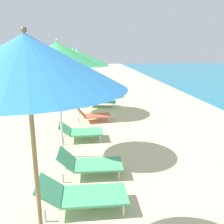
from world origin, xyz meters
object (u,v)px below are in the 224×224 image
object	(u,v)px
lounger_second_shoreside	(81,194)
lounger_third_inland	(89,163)
umbrella_second	(26,62)
lounger_fourth_inland	(92,114)
umbrella_fourth	(77,58)
lounger_farthest_inland	(86,95)
lounger_farthest_shoreside	(92,88)
person_walking_near	(9,86)
umbrella_third	(57,54)
umbrella_farthest	(73,52)
lounger_third_shoreside	(80,131)
lounger_fourth_shoreside	(99,101)

from	to	relation	value
lounger_second_shoreside	lounger_third_inland	bearing A→B (deg)	83.22
umbrella_second	lounger_fourth_inland	xyz separation A→B (m)	(0.90, 6.41, -2.34)
lounger_second_shoreside	umbrella_fourth	xyz separation A→B (m)	(-0.06, 6.31, 2.00)
umbrella_second	lounger_farthest_inland	distance (m)	10.50
lounger_farthest_shoreside	person_walking_near	size ratio (longest dim) A/B	0.81
person_walking_near	lounger_farthest_shoreside	bearing A→B (deg)	175.29
umbrella_third	lounger_farthest_shoreside	world-z (taller)	umbrella_third
umbrella_third	lounger_farthest_inland	distance (m)	7.19
lounger_second_shoreside	umbrella_farthest	size ratio (longest dim) A/B	0.58
lounger_third_shoreside	lounger_farthest_inland	distance (m)	5.64
lounger_second_shoreside	person_walking_near	bearing A→B (deg)	113.73
umbrella_third	lounger_third_inland	world-z (taller)	umbrella_third
umbrella_third	lounger_third_inland	size ratio (longest dim) A/B	2.05
lounger_farthest_inland	lounger_farthest_shoreside	bearing A→B (deg)	65.05
lounger_third_shoreside	umbrella_second	bearing A→B (deg)	-95.52
lounger_fourth_inland	umbrella_farthest	bearing A→B (deg)	93.01
umbrella_farthest	lounger_fourth_inland	bearing A→B (deg)	-81.14
umbrella_third	lounger_third_shoreside	xyz separation A→B (m)	(0.44, 1.14, -2.31)
umbrella_second	lounger_second_shoreside	bearing A→B (deg)	69.87
lounger_third_inland	lounger_farthest_inland	bearing A→B (deg)	91.55
umbrella_farthest	umbrella_second	bearing A→B (deg)	-90.71
umbrella_second	umbrella_farthest	world-z (taller)	umbrella_second
lounger_fourth_shoreside	lounger_fourth_inland	size ratio (longest dim) A/B	1.22
lounger_third_shoreside	lounger_farthest_shoreside	distance (m)	7.82
umbrella_farthest	lounger_third_inland	bearing A→B (deg)	-86.83
lounger_fourth_inland	lounger_farthest_shoreside	size ratio (longest dim) A/B	0.98
lounger_fourth_inland	person_walking_near	distance (m)	4.43
person_walking_near	lounger_farthest_inland	bearing A→B (deg)	154.21
lounger_second_shoreside	umbrella_farthest	distance (m)	10.25
lounger_second_shoreside	lounger_farthest_inland	bearing A→B (deg)	89.51
lounger_fourth_shoreside	person_walking_near	world-z (taller)	person_walking_near
umbrella_third	person_walking_near	world-z (taller)	umbrella_third
umbrella_third	lounger_farthest_shoreside	size ratio (longest dim) A/B	2.16
lounger_second_shoreside	umbrella_third	world-z (taller)	umbrella_third
lounger_farthest_shoreside	person_walking_near	distance (m)	5.24
lounger_fourth_shoreside	umbrella_farthest	size ratio (longest dim) A/B	0.60
umbrella_third	person_walking_near	size ratio (longest dim) A/B	1.76
umbrella_third	umbrella_fourth	bearing A→B (deg)	84.44
lounger_third_shoreside	lounger_farthest_shoreside	world-z (taller)	lounger_farthest_shoreside
lounger_fourth_inland	umbrella_farthest	size ratio (longest dim) A/B	0.49
lounger_fourth_shoreside	lounger_fourth_inland	xyz separation A→B (m)	(-0.41, -2.31, -0.01)
lounger_farthest_shoreside	lounger_farthest_inland	bearing A→B (deg)	-90.66
lounger_third_shoreside	lounger_farthest_shoreside	size ratio (longest dim) A/B	0.97
umbrella_second	umbrella_third	distance (m)	3.44
umbrella_third	lounger_farthest_shoreside	bearing A→B (deg)	82.69
lounger_second_shoreside	person_walking_near	size ratio (longest dim) A/B	0.94
lounger_third_inland	lounger_farthest_shoreside	xyz separation A→B (m)	(0.52, 9.93, -0.01)
umbrella_fourth	lounger_fourth_shoreside	bearing A→B (deg)	51.60
lounger_third_shoreside	lounger_farthest_shoreside	xyz separation A→B (m)	(0.70, 7.79, -0.01)
lounger_farthest_shoreside	person_walking_near	bearing A→B (deg)	-127.59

